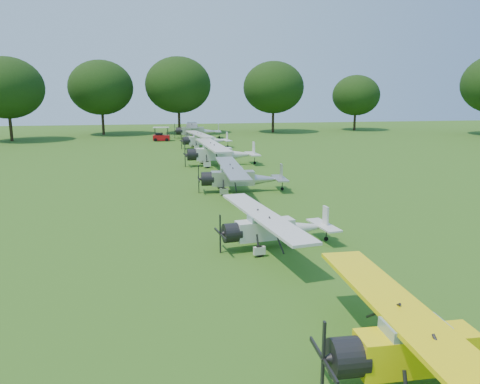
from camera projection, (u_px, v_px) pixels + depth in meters
The scene contains 9 objects.
ground at pixel (262, 224), 26.28m from camera, with size 160.00×160.00×0.00m, color #245214.
tree_belt at pixel (327, 77), 25.31m from camera, with size 137.36×130.27×14.52m.
aircraft_2 at pixel (434, 343), 11.69m from camera, with size 6.34×10.07×1.99m.
aircraft_3 at pixel (273, 225), 22.18m from camera, with size 5.84×9.25×1.82m.
aircraft_4 at pixel (239, 176), 34.25m from camera, with size 6.56×10.42×2.06m.
aircraft_5 at pixel (219, 152), 46.22m from camera, with size 7.43×11.84×2.33m.
aircraft_6 at pixel (204, 139), 60.10m from camera, with size 6.55×10.38×2.04m.
aircraft_7 at pixel (196, 130), 72.44m from camera, with size 7.26×11.58×2.28m.
golf_cart at pixel (161, 136), 68.60m from camera, with size 2.52×1.71×2.03m.
Camera 1 is at (-5.50, -24.71, 7.36)m, focal length 35.00 mm.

